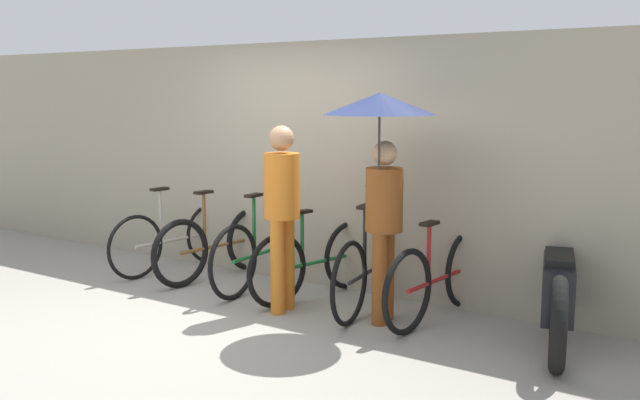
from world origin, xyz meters
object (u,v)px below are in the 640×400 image
at_px(pedestrian_leading, 282,204).
at_px(motorcycle, 558,292).
at_px(parked_bicycle_1, 218,244).
at_px(parked_bicycle_5, 439,277).
at_px(parked_bicycle_0, 175,237).
at_px(parked_bicycle_3, 316,260).
at_px(parked_bicycle_4, 372,268).
at_px(parked_bicycle_2, 265,250).
at_px(pedestrian_center, 381,148).

bearing_deg(pedestrian_leading, motorcycle, -172.20).
height_order(parked_bicycle_1, parked_bicycle_5, parked_bicycle_5).
height_order(parked_bicycle_5, motorcycle, parked_bicycle_5).
bearing_deg(parked_bicycle_5, parked_bicycle_0, 95.56).
bearing_deg(parked_bicycle_3, parked_bicycle_4, -78.01).
distance_m(parked_bicycle_2, pedestrian_leading, 1.03).
xyz_separation_m(parked_bicycle_0, pedestrian_center, (2.82, -0.41, 1.15)).
bearing_deg(parked_bicycle_3, parked_bicycle_0, 102.41).
distance_m(parked_bicycle_1, parked_bicycle_5, 2.55).
distance_m(parked_bicycle_0, motorcycle, 4.19).
xyz_separation_m(parked_bicycle_4, pedestrian_center, (0.28, -0.37, 1.13)).
height_order(parked_bicycle_5, pedestrian_leading, pedestrian_leading).
height_order(parked_bicycle_2, pedestrian_center, pedestrian_center).
bearing_deg(motorcycle, parked_bicycle_2, 74.91).
height_order(parked_bicycle_2, parked_bicycle_4, parked_bicycle_2).
relative_size(parked_bicycle_1, parked_bicycle_2, 0.94).
xyz_separation_m(parked_bicycle_0, parked_bicycle_4, (2.54, -0.05, 0.02)).
xyz_separation_m(parked_bicycle_3, motorcycle, (2.28, 0.06, 0.03)).
height_order(parked_bicycle_1, pedestrian_center, pedestrian_center).
bearing_deg(parked_bicycle_4, parked_bicycle_0, 81.39).
bearing_deg(pedestrian_center, parked_bicycle_4, -61.01).
bearing_deg(parked_bicycle_3, pedestrian_leading, -167.87).
height_order(parked_bicycle_3, pedestrian_leading, pedestrian_leading).
xyz_separation_m(pedestrian_leading, pedestrian_center, (0.92, 0.14, 0.53)).
xyz_separation_m(parked_bicycle_1, parked_bicycle_5, (2.55, 0.01, 0.01)).
relative_size(parked_bicycle_4, pedestrian_center, 0.89).
height_order(parked_bicycle_0, motorcycle, parked_bicycle_0).
xyz_separation_m(parked_bicycle_2, pedestrian_center, (1.55, -0.42, 1.13)).
relative_size(parked_bicycle_1, motorcycle, 0.82).
xyz_separation_m(parked_bicycle_0, motorcycle, (4.19, 0.03, 0.03)).
distance_m(parked_bicycle_3, pedestrian_leading, 0.81).
bearing_deg(parked_bicycle_2, parked_bicycle_5, -92.36).
bearing_deg(pedestrian_leading, parked_bicycle_0, -22.69).
distance_m(parked_bicycle_4, parked_bicycle_5, 0.64).
xyz_separation_m(parked_bicycle_4, motorcycle, (1.65, 0.07, 0.01)).
height_order(parked_bicycle_1, parked_bicycle_3, parked_bicycle_3).
bearing_deg(pedestrian_center, parked_bicycle_3, -30.87).
height_order(parked_bicycle_0, parked_bicycle_5, parked_bicycle_5).
relative_size(pedestrian_leading, motorcycle, 0.82).
xyz_separation_m(parked_bicycle_0, parked_bicycle_3, (1.91, -0.03, -0.00)).
bearing_deg(parked_bicycle_1, motorcycle, -81.12).
xyz_separation_m(parked_bicycle_1, parked_bicycle_4, (1.91, -0.04, 0.02)).
bearing_deg(pedestrian_center, parked_bicycle_0, -16.46).
distance_m(parked_bicycle_1, motorcycle, 3.56).
relative_size(parked_bicycle_4, motorcycle, 0.85).
relative_size(parked_bicycle_0, parked_bicycle_3, 1.06).
distance_m(parked_bicycle_2, parked_bicycle_4, 1.27).
bearing_deg(pedestrian_leading, parked_bicycle_5, -162.96).
bearing_deg(pedestrian_leading, parked_bicycle_4, -148.21).
distance_m(parked_bicycle_3, pedestrian_center, 1.52).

